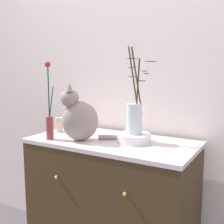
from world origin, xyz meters
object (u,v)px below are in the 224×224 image
cat_sitting (79,118)px  sideboard (112,208)px  bowl_porcelain (134,138)px  vase_glass_clear (134,115)px  vase_slim_green (50,118)px  candle_pillar (59,125)px

cat_sitting → sideboard: bearing=31.6°
bowl_porcelain → vase_glass_clear: (0.00, -0.00, 0.14)m
vase_slim_green → sideboard: bearing=26.8°
cat_sitting → candle_pillar: (-0.27, 0.13, -0.09)m
cat_sitting → candle_pillar: 0.31m
vase_slim_green → candle_pillar: size_ratio=4.32×
cat_sitting → vase_glass_clear: size_ratio=0.79×
cat_sitting → bowl_porcelain: (0.31, 0.13, -0.12)m
vase_glass_clear → candle_pillar: vase_glass_clear is taller
vase_slim_green → candle_pillar: (-0.09, 0.20, -0.09)m
sideboard → bowl_porcelain: (0.14, 0.03, 0.48)m
sideboard → vase_glass_clear: size_ratio=2.01×
cat_sitting → candle_pillar: size_ratio=3.64×
cat_sitting → vase_glass_clear: vase_glass_clear is taller
vase_slim_green → vase_glass_clear: 0.54m
sideboard → cat_sitting: (-0.17, -0.11, 0.60)m
bowl_porcelain → candle_pillar: 0.59m
bowl_porcelain → candle_pillar: (-0.59, -0.01, 0.03)m
vase_glass_clear → bowl_porcelain: bearing=151.0°
vase_slim_green → bowl_porcelain: size_ratio=2.31×
sideboard → bowl_porcelain: size_ratio=4.96×
bowl_porcelain → candle_pillar: candle_pillar is taller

